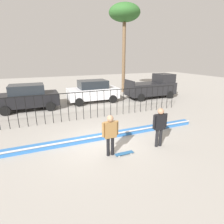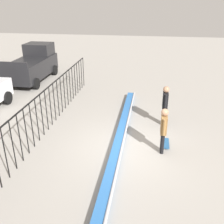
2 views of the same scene
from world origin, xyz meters
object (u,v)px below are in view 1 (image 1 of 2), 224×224
(camera_operator, at_px, (160,124))
(pickup_truck, at_px, (153,87))
(parked_car_black, at_px, (28,97))
(parked_car_white, at_px, (93,91))
(palm_tree_tall, at_px, (124,15))
(skateboarder, at_px, (110,132))
(skateboard, at_px, (124,153))

(camera_operator, xyz_separation_m, pickup_truck, (5.52, 8.50, -0.03))
(parked_car_black, bearing_deg, parked_car_white, 6.87)
(camera_operator, relative_size, parked_car_black, 0.41)
(parked_car_black, distance_m, palm_tree_tall, 12.45)
(parked_car_black, xyz_separation_m, pickup_truck, (10.97, -0.06, 0.06))
(camera_operator, xyz_separation_m, palm_tree_tall, (4.25, 12.30, 6.76))
(skateboarder, relative_size, camera_operator, 0.97)
(skateboard, distance_m, parked_car_black, 9.44)
(skateboarder, xyz_separation_m, skateboard, (0.54, -0.19, -0.97))
(skateboarder, height_order, skateboard, skateboarder)
(camera_operator, height_order, parked_car_black, parked_car_black)
(pickup_truck, bearing_deg, palm_tree_tall, 105.42)
(parked_car_black, bearing_deg, camera_operator, -55.50)
(skateboard, bearing_deg, parked_car_black, 119.72)
(skateboard, distance_m, camera_operator, 2.01)
(pickup_truck, bearing_deg, camera_operator, -126.06)
(skateboarder, distance_m, camera_operator, 2.28)
(skateboard, relative_size, parked_car_white, 0.19)
(skateboarder, height_order, palm_tree_tall, palm_tree_tall)
(parked_car_white, height_order, pickup_truck, pickup_truck)
(parked_car_white, bearing_deg, parked_car_black, -179.70)
(camera_operator, distance_m, parked_car_black, 10.14)
(camera_operator, bearing_deg, parked_car_black, -4.33)
(skateboarder, xyz_separation_m, palm_tree_tall, (6.53, 12.18, 6.80))
(parked_car_black, height_order, palm_tree_tall, palm_tree_tall)
(parked_car_white, xyz_separation_m, palm_tree_tall, (4.53, 3.30, 6.85))
(camera_operator, distance_m, palm_tree_tall, 14.66)
(skateboard, height_order, camera_operator, camera_operator)
(skateboarder, height_order, parked_car_white, parked_car_white)
(skateboard, bearing_deg, pickup_truck, 56.25)
(pickup_truck, xyz_separation_m, palm_tree_tall, (-1.27, 3.80, 6.79))
(parked_car_black, relative_size, parked_car_white, 1.00)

